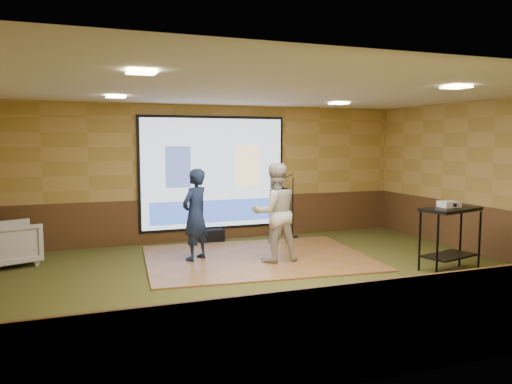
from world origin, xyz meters
name	(u,v)px	position (x,y,z in m)	size (l,w,h in m)	color
ground	(272,279)	(0.00, 0.00, 0.00)	(9.00, 9.00, 0.00)	#2E3E1C
room_shell	(273,148)	(0.00, 0.00, 2.09)	(9.04, 7.04, 3.02)	tan
wainscot_back	(214,218)	(0.00, 3.48, 0.47)	(9.00, 0.04, 0.95)	#4B3219
wainscot_front	(412,325)	(0.00, -3.48, 0.47)	(9.00, 0.04, 0.95)	#4B3219
wainscot_right	(489,232)	(4.48, 0.00, 0.47)	(0.04, 7.00, 0.95)	#4B3219
projector_screen	(214,174)	(0.00, 3.44, 1.47)	(3.32, 0.06, 2.52)	black
downlight_nw	(116,97)	(-2.20, 1.80, 2.97)	(0.32, 0.32, 0.02)	#FCEABD
downlight_ne	(339,104)	(2.20, 1.80, 2.97)	(0.32, 0.32, 0.02)	#FCEABD
downlight_sw	(142,72)	(-2.20, -1.50, 2.97)	(0.32, 0.32, 0.02)	#FCEABD
downlight_se	(456,87)	(2.20, -1.50, 2.97)	(0.32, 0.32, 0.02)	#FCEABD
dance_floor	(257,258)	(0.27, 1.39, 0.01)	(4.11, 3.13, 0.03)	#9E613A
player_left	(195,215)	(-0.87, 1.61, 0.87)	(0.61, 0.40, 1.68)	#162245
player_right	(275,213)	(0.46, 0.99, 0.92)	(0.87, 0.68, 1.79)	beige
av_table	(450,225)	(2.99, -0.61, 0.79)	(1.04, 0.55, 1.09)	black
projector	(449,204)	(3.01, -0.55, 1.15)	(0.31, 0.26, 0.10)	silver
mic_stand	(290,216)	(1.71, 3.06, 0.49)	(0.59, 0.24, 1.50)	black
banquet_chair	(12,244)	(-4.00, 2.44, 0.39)	(0.84, 0.87, 0.79)	gray
duffel_bag	(214,235)	(-0.07, 3.25, 0.13)	(0.43, 0.28, 0.27)	black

